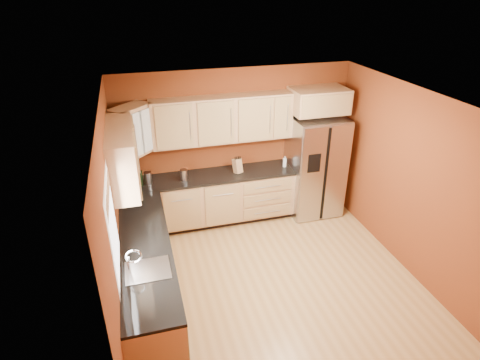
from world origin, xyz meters
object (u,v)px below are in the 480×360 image
(canister_left, at_px, (184,175))
(knife_block, at_px, (237,166))
(soap_dispenser, at_px, (285,162))
(refrigerator, at_px, (315,166))
(wine_bottle_a, at_px, (140,176))

(canister_left, xyz_separation_m, knife_block, (0.91, 0.06, 0.03))
(canister_left, height_order, soap_dispenser, canister_left)
(refrigerator, relative_size, wine_bottle_a, 5.16)
(canister_left, relative_size, soap_dispenser, 1.03)
(canister_left, relative_size, wine_bottle_a, 0.56)
(wine_bottle_a, xyz_separation_m, soap_dispenser, (2.45, 0.05, -0.08))
(soap_dispenser, bearing_deg, wine_bottle_a, -178.84)
(refrigerator, distance_m, canister_left, 2.31)
(canister_left, bearing_deg, refrigerator, 0.14)
(refrigerator, distance_m, soap_dispenser, 0.57)
(canister_left, bearing_deg, wine_bottle_a, 178.89)
(refrigerator, height_order, wine_bottle_a, refrigerator)
(knife_block, xyz_separation_m, soap_dispenser, (0.85, 0.01, -0.03))
(soap_dispenser, bearing_deg, refrigerator, -5.91)
(knife_block, relative_size, soap_dispenser, 1.30)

